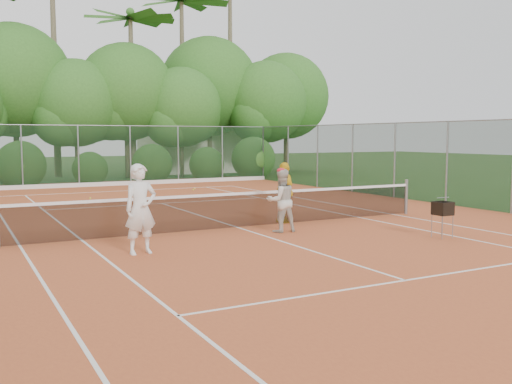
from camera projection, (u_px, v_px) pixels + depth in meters
ground at (239, 229)px, 15.35m from camera, size 120.00×120.00×0.00m
clay_court at (239, 228)px, 15.35m from camera, size 18.00×36.00×0.02m
club_building at (202, 150)px, 40.49m from camera, size 8.00×5.00×3.00m
tennis_net at (239, 209)px, 15.30m from camera, size 11.97×0.10×1.10m
player_white at (141, 209)px, 11.86m from camera, size 0.73×0.52×1.89m
player_center_grp at (281, 200)px, 14.61m from camera, size 0.83×0.67×1.66m
player_yellow at (284, 192)px, 16.26m from camera, size 0.56×1.06×1.73m
ball_hopper at (443, 209)px, 13.80m from camera, size 0.38×0.38×0.88m
stray_ball_a at (90, 198)px, 22.45m from camera, size 0.07×0.07×0.07m
stray_ball_b at (193, 190)px, 26.00m from camera, size 0.07×0.07×0.07m
stray_ball_c at (195, 189)px, 26.63m from camera, size 0.07×0.07×0.07m
court_markings at (239, 228)px, 15.35m from camera, size 11.03×23.83×0.01m
fence_back at (105, 156)px, 28.37m from camera, size 18.07×0.07×3.00m
tropical_treeline at (107, 91)px, 33.28m from camera, size 32.10×8.49×15.03m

